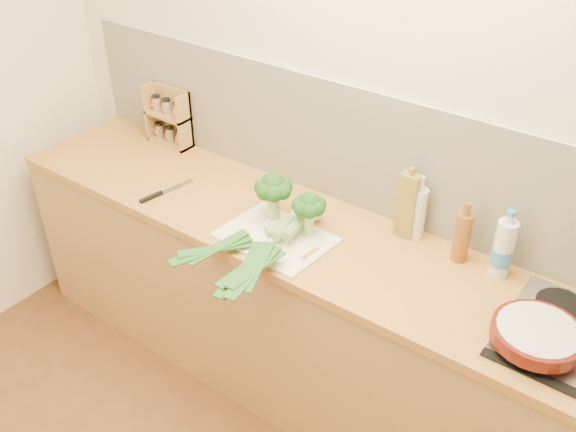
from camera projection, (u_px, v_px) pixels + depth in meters
name	position (u px, v px, depth m)	size (l,w,h in m)	color
room_shell	(372.00, 154.00, 2.63)	(3.50, 3.50, 3.50)	beige
counter	(327.00, 323.00, 2.83)	(3.20, 0.62, 0.90)	#A37744
chopping_board	(276.00, 238.00, 2.59)	(0.43, 0.32, 0.01)	white
broccoli_left	(273.00, 188.00, 2.62)	(0.16, 0.16, 0.21)	#A2C573
broccoli_right	(309.00, 206.00, 2.53)	(0.14, 0.14, 0.19)	#A2C573
leek_front	(266.00, 232.00, 2.57)	(0.31, 0.64, 0.04)	white
leek_mid	(274.00, 238.00, 2.51)	(0.16, 0.66, 0.04)	white
leek_back	(286.00, 236.00, 2.48)	(0.16, 0.68, 0.04)	white
chefs_knife	(158.00, 194.00, 2.86)	(0.07, 0.28, 0.02)	silver
skillet	(538.00, 335.00, 2.05)	(0.43, 0.29, 0.05)	#54150E
spice_rack	(170.00, 119.00, 3.23)	(0.25, 0.10, 0.30)	#AE834A
oil_tin	(408.00, 205.00, 2.54)	(0.08, 0.05, 0.31)	olive
glass_bottle	(417.00, 212.00, 2.55)	(0.07, 0.07, 0.28)	silver
amber_bottle	(462.00, 236.00, 2.42)	(0.06, 0.06, 0.26)	brown
water_bottle	(503.00, 250.00, 2.35)	(0.08, 0.08, 0.26)	silver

